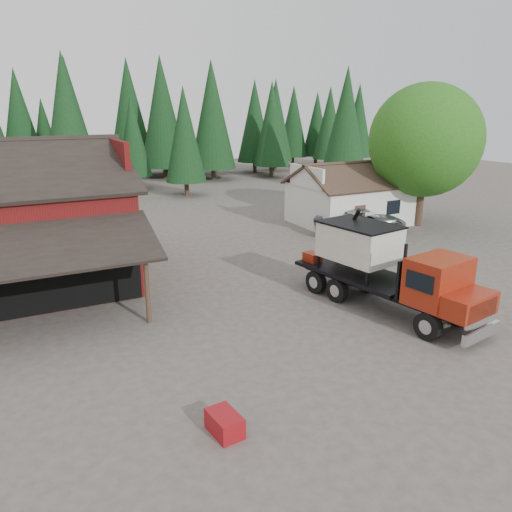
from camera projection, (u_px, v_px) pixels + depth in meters
name	position (u px, v px, depth m)	size (l,w,h in m)	color
ground	(291.00, 315.00, 21.33)	(120.00, 120.00, 0.00)	#4D443C
farmhouse	(351.00, 201.00, 37.58)	(8.60, 6.42, 4.65)	silver
deciduous_tree	(425.00, 145.00, 35.53)	(8.00, 8.00, 10.20)	#382619
conifer_backdrop	(102.00, 183.00, 57.06)	(76.00, 16.00, 16.00)	black
near_pine_b	(185.00, 135.00, 47.76)	(3.96, 3.96, 10.40)	#382619
near_pine_c	(346.00, 122.00, 51.06)	(4.84, 4.84, 12.40)	#382619
near_pine_d	(67.00, 119.00, 46.35)	(5.28, 5.28, 13.40)	#382619
feed_truck	(386.00, 267.00, 21.53)	(3.89, 9.41, 4.12)	black
silver_car	(362.00, 221.00, 34.69)	(2.97, 6.44, 1.79)	#989B9F
equip_box	(225.00, 423.00, 13.62)	(0.70, 1.10, 0.60)	maroon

